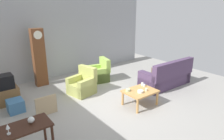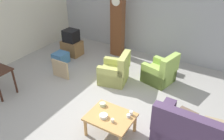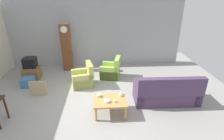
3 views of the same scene
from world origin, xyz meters
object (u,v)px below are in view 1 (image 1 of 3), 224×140
object	(u,v)px
armchair_olive_near	(83,85)
tv_stand_cabinet	(7,96)
cup_white_porcelain	(142,84)
console_table_dark	(16,134)
cup_blue_rimmed	(144,85)
cup_cream_tall	(146,90)
armchair_olive_far	(99,74)
bowl_shallow_green	(128,90)
framed_picture_leaning	(46,106)
glass_dome_cloche	(31,120)
grandfather_clock	(39,58)
wine_glass_short	(8,128)
tv_crt	(5,82)
couch_floral	(166,77)
storage_box_blue	(16,106)
coffee_table_wood	(140,93)
bowl_white_stacked	(140,91)

from	to	relation	value
armchair_olive_near	tv_stand_cabinet	distance (m)	2.39
cup_white_porcelain	console_table_dark	bearing A→B (deg)	-172.33
tv_stand_cabinet	cup_blue_rimmed	distance (m)	4.33
console_table_dark	cup_cream_tall	size ratio (longest dim) A/B	17.26
armchair_olive_far	bowl_shallow_green	distance (m)	2.37
framed_picture_leaning	glass_dome_cloche	size ratio (longest dim) A/B	4.57
armchair_olive_near	grandfather_clock	xyz separation A→B (m)	(-0.86, 1.64, 0.78)
framed_picture_leaning	wine_glass_short	size ratio (longest dim) A/B	2.83
tv_crt	cup_blue_rimmed	world-z (taller)	tv_crt
tv_crt	console_table_dark	bearing A→B (deg)	-97.50
couch_floral	tv_crt	distance (m)	5.56
cup_blue_rimmed	bowl_shallow_green	bearing A→B (deg)	176.69
cup_white_porcelain	couch_floral	bearing A→B (deg)	8.13
cup_white_porcelain	tv_crt	bearing A→B (deg)	146.58
storage_box_blue	armchair_olive_near	bearing A→B (deg)	-2.06
armchair_olive_far	storage_box_blue	size ratio (longest dim) A/B	2.03
coffee_table_wood	cup_white_porcelain	size ratio (longest dim) A/B	10.40
tv_stand_cabinet	cup_white_porcelain	world-z (taller)	cup_white_porcelain
coffee_table_wood	storage_box_blue	xyz separation A→B (m)	(-3.15, 1.92, -0.23)
tv_crt	cup_blue_rimmed	xyz separation A→B (m)	(3.56, -2.45, -0.22)
grandfather_clock	bowl_shallow_green	size ratio (longest dim) A/B	15.29
framed_picture_leaning	cup_white_porcelain	world-z (taller)	cup_white_porcelain
grandfather_clock	cup_white_porcelain	bearing A→B (deg)	-56.01
glass_dome_cloche	cup_blue_rimmed	distance (m)	3.67
storage_box_blue	coffee_table_wood	bearing A→B (deg)	-31.35
storage_box_blue	bowl_shallow_green	size ratio (longest dim) A/B	3.27
grandfather_clock	bowl_white_stacked	bearing A→B (deg)	-64.36
coffee_table_wood	bowl_shallow_green	distance (m)	0.40
console_table_dark	grandfather_clock	bearing A→B (deg)	64.69
grandfather_clock	wine_glass_short	distance (m)	4.31
couch_floral	armchair_olive_near	size ratio (longest dim) A/B	2.24
coffee_table_wood	cup_blue_rimmed	world-z (taller)	cup_blue_rimmed
console_table_dark	wine_glass_short	bearing A→B (deg)	-143.49
grandfather_clock	cup_cream_tall	xyz separation A→B (m)	(1.95, -3.61, -0.57)
tv_crt	wine_glass_short	world-z (taller)	wine_glass_short
coffee_table_wood	armchair_olive_near	bearing A→B (deg)	117.61
armchair_olive_far	glass_dome_cloche	size ratio (longest dim) A/B	7.18
framed_picture_leaning	wine_glass_short	xyz separation A→B (m)	(-1.23, -1.56, 0.62)
storage_box_blue	glass_dome_cloche	world-z (taller)	glass_dome_cloche
grandfather_clock	bowl_white_stacked	distance (m)	4.02
couch_floral	tv_stand_cabinet	bearing A→B (deg)	157.35
coffee_table_wood	cup_white_porcelain	xyz separation A→B (m)	(0.35, 0.26, 0.12)
grandfather_clock	wine_glass_short	world-z (taller)	grandfather_clock
cup_white_porcelain	wine_glass_short	bearing A→B (deg)	-171.24
storage_box_blue	grandfather_clock	bearing A→B (deg)	49.76
cup_cream_tall	tv_stand_cabinet	bearing A→B (deg)	140.67
tv_stand_cabinet	tv_crt	bearing A→B (deg)	0.00
couch_floral	coffee_table_wood	xyz separation A→B (m)	(-1.90, -0.48, 0.05)
cup_blue_rimmed	bowl_white_stacked	bearing A→B (deg)	-148.81
couch_floral	storage_box_blue	xyz separation A→B (m)	(-5.05, 1.44, -0.18)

